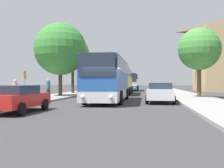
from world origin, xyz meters
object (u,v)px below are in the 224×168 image
at_px(bus_stop_sign, 25,82).
at_px(tree_left_near, 60,49).
at_px(bus_middle, 121,81).
at_px(pedestrian_walking_back, 48,88).
at_px(parked_car_left_curb, 18,98).
at_px(bus_rear, 131,82).
at_px(parked_car_right_near, 161,92).
at_px(pedestrian_waiting_near, 15,91).
at_px(tree_left_far, 73,54).
at_px(tree_right_near, 199,49).
at_px(bus_front, 108,79).

distance_m(bus_stop_sign, tree_left_near, 9.19).
distance_m(bus_middle, pedestrian_walking_back, 13.05).
bearing_deg(parked_car_left_curb, bus_rear, 86.44).
bearing_deg(bus_rear, bus_middle, -92.53).
distance_m(parked_car_right_near, pedestrian_waiting_near, 10.44).
relative_size(bus_middle, parked_car_left_curb, 2.84).
xyz_separation_m(tree_left_far, tree_right_near, (15.21, -8.06, -0.67)).
bearing_deg(pedestrian_waiting_near, tree_right_near, 42.60).
bearing_deg(bus_middle, bus_stop_sign, -110.73).
bearing_deg(tree_left_near, bus_front, -45.40).
bearing_deg(parked_car_left_curb, tree_left_near, 102.25).
bearing_deg(tree_right_near, bus_rear, 109.07).
bearing_deg(tree_left_far, parked_car_left_curb, -80.89).
distance_m(bus_stop_sign, pedestrian_walking_back, 4.23).
relative_size(bus_rear, parked_car_left_curb, 2.76).
height_order(bus_rear, bus_stop_sign, bus_rear).
distance_m(bus_front, tree_right_near, 10.45).
relative_size(parked_car_right_near, tree_left_near, 0.56).
bearing_deg(bus_rear, tree_right_near, -72.05).
xyz_separation_m(bus_rear, pedestrian_walking_back, (-5.85, -27.52, -0.68)).
bearing_deg(bus_middle, parked_car_right_near, -73.90).
xyz_separation_m(bus_front, tree_left_near, (-6.21, 6.30, 3.34)).
height_order(parked_car_left_curb, tree_left_near, tree_left_near).
relative_size(pedestrian_waiting_near, tree_left_far, 0.21).
bearing_deg(pedestrian_walking_back, bus_rear, 101.58).
distance_m(pedestrian_waiting_near, pedestrian_walking_back, 6.55).
bearing_deg(bus_rear, pedestrian_waiting_near, -100.40).
bearing_deg(bus_middle, pedestrian_walking_back, -116.01).
bearing_deg(bus_stop_sign, pedestrian_waiting_near, -78.12).
relative_size(bus_middle, pedestrian_waiting_near, 7.57).
height_order(bus_rear, pedestrian_walking_back, bus_rear).
height_order(bus_middle, parked_car_right_near, bus_middle).
relative_size(parked_car_left_curb, tree_left_far, 0.56).
distance_m(bus_stop_sign, tree_right_near, 16.66).
height_order(bus_middle, bus_stop_sign, bus_middle).
relative_size(pedestrian_walking_back, tree_left_near, 0.22).
bearing_deg(tree_right_near, bus_middle, 136.81).
xyz_separation_m(parked_car_left_curb, bus_stop_sign, (-2.61, 6.08, 0.84)).
xyz_separation_m(tree_left_near, tree_right_near, (14.39, -0.53, -0.32)).
distance_m(bus_rear, tree_left_near, 24.29).
distance_m(parked_car_left_curb, tree_left_far, 22.85).
xyz_separation_m(bus_stop_sign, pedestrian_waiting_near, (0.50, -2.36, -0.63)).
height_order(pedestrian_waiting_near, tree_right_near, tree_right_near).
bearing_deg(parked_car_right_near, parked_car_left_curb, 47.50).
relative_size(pedestrian_waiting_near, tree_right_near, 0.24).
distance_m(bus_middle, parked_car_right_near, 15.33).
height_order(parked_car_right_near, tree_right_near, tree_right_near).
distance_m(bus_rear, pedestrian_waiting_near, 34.53).
height_order(bus_middle, bus_rear, bus_middle).
bearing_deg(bus_rear, parked_car_right_near, -83.29).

